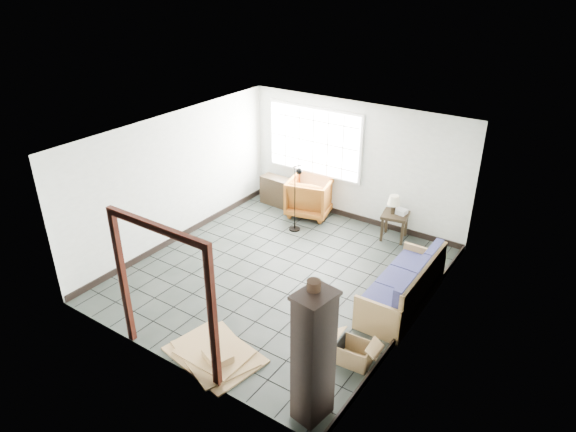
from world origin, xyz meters
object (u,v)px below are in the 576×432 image
Objects in this scene: futon_sofa at (405,289)px; armchair at (310,195)px; tall_shelf at (314,357)px; side_table at (395,218)px.

armchair reaches higher than futon_sofa.
side_table is at bearing 110.62° from tall_shelf.
futon_sofa is at bearing 97.34° from tall_shelf.
futon_sofa is at bearing 133.21° from armchair.
futon_sofa is 3.70m from armchair.
side_table is (-1.08, 2.03, 0.14)m from futon_sofa.
armchair reaches higher than side_table.
futon_sofa is 2.84m from tall_shelf.
armchair is at bearing 146.24° from futon_sofa.
tall_shelf is at bearing -91.86° from futon_sofa.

